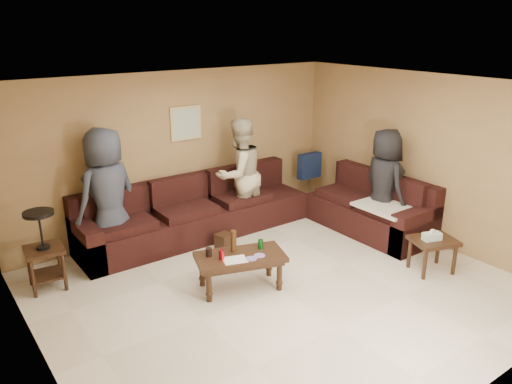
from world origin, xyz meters
The scene contains 10 objects.
room centered at (0.00, 0.00, 1.66)m, with size 5.60×5.50×2.50m.
sectional_sofa centered at (0.81, 1.52, 0.33)m, with size 4.65×2.90×0.97m.
coffee_table centered at (-0.38, 0.32, 0.39)m, with size 1.21×0.86×0.74m.
end_table_left centered at (-2.33, 1.74, 0.54)m, with size 0.49×0.49×1.02m.
side_table_right centered at (1.93, -0.82, 0.40)m, with size 0.68×0.62×0.61m.
waste_bin centered at (0.05, 1.35, 0.13)m, with size 0.21×0.21×0.26m, color #311C10.
wall_art centered at (0.10, 2.48, 1.70)m, with size 0.52×0.04×0.52m.
person_left centered at (-1.37, 2.06, 0.94)m, with size 0.92×0.60×1.88m, color #303542.
person_middle centered at (0.72, 1.94, 0.90)m, with size 0.87×0.68×1.79m, color tan.
person_right centered at (2.34, 0.40, 0.84)m, with size 0.82×0.54×1.69m, color black.
Camera 1 is at (-3.50, -4.30, 3.18)m, focal length 35.00 mm.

